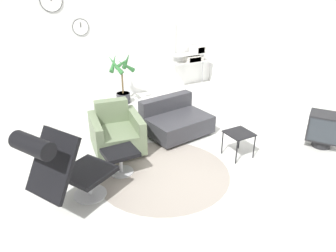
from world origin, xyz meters
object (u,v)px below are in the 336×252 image
(lounge_chair, at_px, (61,164))
(armchair_red, at_px, (116,134))
(crt_television, at_px, (324,129))
(ottoman, at_px, (120,156))
(potted_plant, at_px, (122,82))
(shelf_unit, at_px, (194,55))
(side_table, at_px, (239,135))
(couch_low, at_px, (175,121))

(lounge_chair, relative_size, armchair_red, 1.26)
(crt_television, bearing_deg, ottoman, 40.60)
(ottoman, relative_size, potted_plant, 0.42)
(ottoman, relative_size, shelf_unit, 0.28)
(armchair_red, xyz_separation_m, potted_plant, (0.90, 1.98, 0.22))
(armchair_red, distance_m, side_table, 2.01)
(potted_plant, height_order, shelf_unit, shelf_unit)
(side_table, height_order, crt_television, crt_television)
(ottoman, distance_m, armchair_red, 0.74)
(lounge_chair, xyz_separation_m, side_table, (2.76, 0.04, -0.32))
(shelf_unit, bearing_deg, armchair_red, -142.90)
(armchair_red, bearing_deg, side_table, 153.38)
(lounge_chair, height_order, ottoman, lounge_chair)
(armchair_red, height_order, couch_low, armchair_red)
(lounge_chair, xyz_separation_m, couch_low, (2.29, 1.26, -0.46))
(side_table, xyz_separation_m, shelf_unit, (1.35, 3.42, 0.44))
(ottoman, height_order, shelf_unit, shelf_unit)
(lounge_chair, height_order, potted_plant, lounge_chair)
(armchair_red, relative_size, crt_television, 1.46)
(ottoman, relative_size, armchair_red, 0.50)
(ottoman, bearing_deg, crt_television, -15.23)
(shelf_unit, bearing_deg, side_table, -111.51)
(couch_low, bearing_deg, side_table, 103.88)
(side_table, relative_size, shelf_unit, 0.23)
(ottoman, xyz_separation_m, side_table, (1.85, -0.45, 0.09))
(side_table, distance_m, crt_television, 1.54)
(lounge_chair, distance_m, potted_plant, 3.77)
(lounge_chair, xyz_separation_m, potted_plant, (2.02, 3.18, -0.18))
(ottoman, height_order, side_table, side_table)
(armchair_red, relative_size, couch_low, 0.81)
(couch_low, bearing_deg, lounge_chair, 21.57)
(ottoman, distance_m, side_table, 1.90)
(ottoman, bearing_deg, couch_low, 29.16)
(potted_plant, bearing_deg, armchair_red, -114.49)
(armchair_red, xyz_separation_m, couch_low, (1.17, 0.06, -0.05))
(crt_television, bearing_deg, lounge_chair, 50.21)
(lounge_chair, relative_size, couch_low, 1.02)
(potted_plant, bearing_deg, ottoman, -112.40)
(couch_low, bearing_deg, potted_plant, -89.22)
(armchair_red, bearing_deg, couch_low, -168.45)
(armchair_red, xyz_separation_m, side_table, (1.64, -1.16, 0.08))
(couch_low, height_order, crt_television, couch_low)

